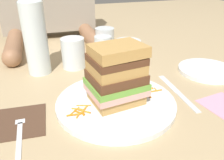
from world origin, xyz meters
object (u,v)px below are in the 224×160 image
object	(u,v)px
water_bottle	(35,33)
empty_tumbler_1	(105,39)
empty_tumbler_2	(73,53)
juice_glass	(127,55)
napkin_dark	(20,122)
sandwich	(116,75)
side_plate	(207,70)
fork	(19,128)
main_plate	(116,103)
empty_tumbler_0	(103,48)
knife	(179,93)

from	to	relation	value
water_bottle	empty_tumbler_1	bearing A→B (deg)	30.40
empty_tumbler_2	juice_glass	bearing A→B (deg)	-16.17
juice_glass	napkin_dark	bearing A→B (deg)	-146.98
napkin_dark	empty_tumbler_2	world-z (taller)	empty_tumbler_2
sandwich	empty_tumbler_1	world-z (taller)	sandwich
juice_glass	side_plate	distance (m)	0.26
empty_tumbler_1	empty_tumbler_2	size ratio (longest dim) A/B	0.86
empty_tumbler_2	fork	bearing A→B (deg)	-119.51
main_plate	empty_tumbler_0	distance (m)	0.31
sandwich	napkin_dark	bearing A→B (deg)	-178.76
sandwich	water_bottle	bearing A→B (deg)	123.64
empty_tumbler_2	side_plate	world-z (taller)	empty_tumbler_2
side_plate	main_plate	bearing A→B (deg)	-164.76
main_plate	empty_tumbler_0	xyz separation A→B (m)	(0.05, 0.30, 0.03)
main_plate	sandwich	world-z (taller)	sandwich
juice_glass	empty_tumbler_1	distance (m)	0.19
knife	juice_glass	distance (m)	0.22
fork	empty_tumbler_2	distance (m)	0.33
sandwich	knife	xyz separation A→B (m)	(0.18, 0.00, -0.08)
napkin_dark	empty_tumbler_0	world-z (taller)	empty_tumbler_0
knife	side_plate	xyz separation A→B (m)	(0.16, 0.09, 0.00)
sandwich	empty_tumbler_2	world-z (taller)	sandwich
fork	water_bottle	xyz separation A→B (m)	(0.05, 0.28, 0.12)
juice_glass	empty_tumbler_0	size ratio (longest dim) A/B	1.08
sandwich	empty_tumbler_1	distance (m)	0.41
fork	empty_tumbler_1	distance (m)	0.53
napkin_dark	juice_glass	bearing A→B (deg)	33.02
fork	empty_tumbler_1	world-z (taller)	empty_tumbler_1
fork	juice_glass	world-z (taller)	juice_glass
side_plate	water_bottle	bearing A→B (deg)	162.39
water_bottle	side_plate	distance (m)	0.54
fork	empty_tumbler_1	bearing A→B (deg)	54.14
sandwich	juice_glass	bearing A→B (deg)	62.28
main_plate	juice_glass	distance (m)	0.24
fork	water_bottle	world-z (taller)	water_bottle
sandwich	empty_tumbler_2	bearing A→B (deg)	102.66
water_bottle	empty_tumbler_2	distance (m)	0.13
sandwich	juice_glass	size ratio (longest dim) A/B	1.58
main_plate	juice_glass	xyz separation A→B (m)	(0.11, 0.21, 0.03)
napkin_dark	fork	bearing A→B (deg)	-89.99
water_bottle	empty_tumbler_0	distance (m)	0.24
sandwich	knife	size ratio (longest dim) A/B	0.70
fork	main_plate	bearing A→B (deg)	6.97
sandwich	water_bottle	xyz separation A→B (m)	(-0.17, 0.25, 0.05)
fork	napkin_dark	bearing A→B (deg)	90.01
side_plate	juice_glass	bearing A→B (deg)	152.16
sandwich	fork	world-z (taller)	sandwich
empty_tumbler_1	empty_tumbler_2	bearing A→B (deg)	-136.10
napkin_dark	knife	distance (m)	0.39
sandwich	empty_tumbler_0	world-z (taller)	sandwich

